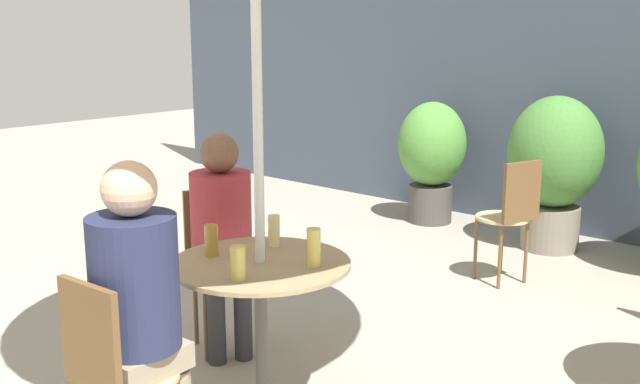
{
  "coord_description": "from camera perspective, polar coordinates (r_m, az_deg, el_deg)",
  "views": [
    {
      "loc": [
        2.51,
        -2.14,
        1.76
      ],
      "look_at": [
        0.21,
        0.46,
        0.97
      ],
      "focal_mm": 42.0,
      "sensor_mm": 36.0,
      "label": 1
    }
  ],
  "objects": [
    {
      "name": "bistro_chair_1",
      "position": [
        2.92,
        -15.61,
        -12.63
      ],
      "size": [
        0.37,
        0.37,
        0.87
      ],
      "rotation": [
        0.0,
        0.0,
        -3.08
      ],
      "color": "tan",
      "rests_on": "ground_plane"
    },
    {
      "name": "beer_glass_3",
      "position": [
        3.25,
        -0.48,
        -4.24
      ],
      "size": [
        0.06,
        0.06,
        0.17
      ],
      "color": "#DBC65B",
      "rests_on": "cafe_table_near"
    },
    {
      "name": "beer_glass_0",
      "position": [
        3.55,
        -3.53,
        -2.96
      ],
      "size": [
        0.06,
        0.06,
        0.15
      ],
      "color": "beige",
      "rests_on": "cafe_table_near"
    },
    {
      "name": "cafe_table_near",
      "position": [
        3.39,
        -4.52,
        -7.62
      ],
      "size": [
        0.81,
        0.81,
        0.72
      ],
      "color": "#514C47",
      "rests_on": "ground_plane"
    },
    {
      "name": "potted_plant_1",
      "position": [
        6.12,
        17.43,
        2.19
      ],
      "size": [
        0.73,
        0.73,
        1.22
      ],
      "color": "slate",
      "rests_on": "ground_plane"
    },
    {
      "name": "beer_glass_2",
      "position": [
        3.11,
        -6.27,
        -5.38
      ],
      "size": [
        0.07,
        0.07,
        0.14
      ],
      "color": "#DBC65B",
      "rests_on": "cafe_table_near"
    },
    {
      "name": "bistro_chair_2",
      "position": [
        5.21,
        14.41,
        -1.3
      ],
      "size": [
        0.4,
        0.39,
        0.87
      ],
      "rotation": [
        0.0,
        0.0,
        4.38
      ],
      "color": "tan",
      "rests_on": "ground_plane"
    },
    {
      "name": "bistro_chair_0",
      "position": [
        4.15,
        -7.89,
        -4.59
      ],
      "size": [
        0.41,
        0.4,
        0.87
      ],
      "rotation": [
        0.0,
        0.0,
        1.11
      ],
      "color": "tan",
      "rests_on": "ground_plane"
    },
    {
      "name": "seated_person_0",
      "position": [
        3.97,
        -7.48,
        -2.47
      ],
      "size": [
        0.4,
        0.38,
        1.21
      ],
      "rotation": [
        0.0,
        0.0,
        1.11
      ],
      "color": "#2D2D33",
      "rests_on": "ground_plane"
    },
    {
      "name": "storefront_wall",
      "position": [
        6.59,
        19.37,
        9.76
      ],
      "size": [
        10.0,
        0.06,
        3.0
      ],
      "color": "#3D4756",
      "rests_on": "ground_plane"
    },
    {
      "name": "beer_glass_1",
      "position": [
        3.44,
        -8.28,
        -3.66
      ],
      "size": [
        0.06,
        0.06,
        0.14
      ],
      "color": "#B28433",
      "rests_on": "cafe_table_near"
    },
    {
      "name": "seated_person_1",
      "position": [
        2.9,
        -13.69,
        -7.74
      ],
      "size": [
        0.33,
        0.34,
        1.28
      ],
      "rotation": [
        0.0,
        0.0,
        3.2
      ],
      "color": "gray",
      "rests_on": "ground_plane"
    },
    {
      "name": "potted_plant_0",
      "position": [
        6.75,
        8.51,
        2.92
      ],
      "size": [
        0.61,
        0.61,
        1.09
      ],
      "color": "#47423D",
      "rests_on": "ground_plane"
    }
  ]
}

